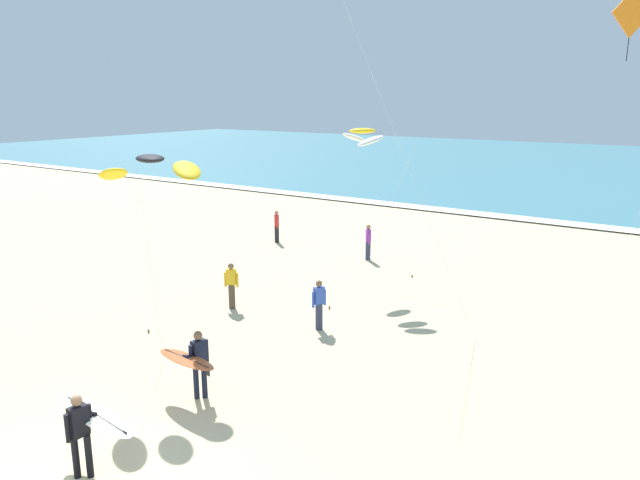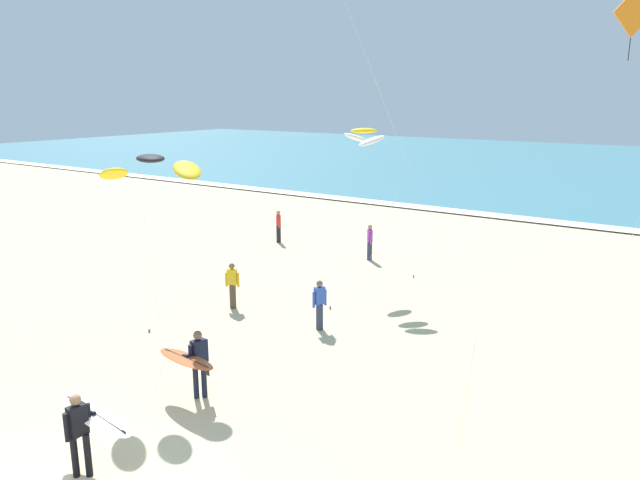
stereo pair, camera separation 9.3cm
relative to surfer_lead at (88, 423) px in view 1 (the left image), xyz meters
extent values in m
cube|color=teal|center=(0.37, 58.57, -1.01)|extent=(160.00, 60.00, 0.08)
cube|color=white|center=(0.37, 28.87, -0.96)|extent=(160.00, 1.51, 0.01)
cylinder|color=black|center=(-0.10, -0.25, -0.61)|extent=(0.13, 0.13, 0.88)
cylinder|color=black|center=(0.09, -0.10, -0.61)|extent=(0.13, 0.13, 0.88)
cube|color=black|center=(-0.01, -0.18, 0.13)|extent=(0.22, 0.35, 0.60)
cube|color=red|center=(-0.11, -0.17, 0.17)|extent=(0.02, 0.20, 0.32)
sphere|color=brown|center=(-0.01, -0.18, 0.55)|extent=(0.21, 0.21, 0.21)
cylinder|color=black|center=(-0.02, -0.41, 0.09)|extent=(0.09, 0.09, 0.56)
cylinder|color=black|center=(0.00, 0.05, 0.24)|extent=(0.09, 0.09, 0.26)
cylinder|color=black|center=(-0.05, 0.14, 0.11)|extent=(0.26, 0.09, 0.14)
ellipsoid|color=white|center=(0.01, 0.18, 0.07)|extent=(2.17, 0.70, 0.22)
cube|color=#333333|center=(0.01, 0.18, 0.11)|extent=(1.88, 0.12, 0.14)
cube|color=#262628|center=(0.91, 0.13, 0.00)|extent=(0.12, 0.02, 0.14)
cylinder|color=black|center=(-0.41, 3.21, -0.61)|extent=(0.13, 0.13, 0.88)
cylinder|color=black|center=(-0.28, 3.35, -0.61)|extent=(0.13, 0.13, 0.88)
cube|color=black|center=(-0.35, 3.28, 0.13)|extent=(0.25, 0.37, 0.60)
cube|color=white|center=(-0.45, 3.29, 0.17)|extent=(0.04, 0.20, 0.32)
sphere|color=brown|center=(-0.35, 3.28, 0.55)|extent=(0.21, 0.21, 0.21)
cylinder|color=black|center=(-0.38, 3.05, 0.24)|extent=(0.09, 0.09, 0.26)
cylinder|color=black|center=(-0.46, 2.97, 0.11)|extent=(0.26, 0.12, 0.14)
cylinder|color=black|center=(-0.31, 3.50, 0.09)|extent=(0.09, 0.09, 0.56)
ellipsoid|color=orange|center=(-0.40, 2.92, 0.07)|extent=(2.03, 0.84, 0.16)
cube|color=#333333|center=(-0.40, 2.92, 0.11)|extent=(1.71, 0.29, 0.08)
cube|color=#262628|center=(0.41, 2.79, 0.00)|extent=(0.12, 0.03, 0.14)
cube|color=orange|center=(6.68, 13.77, 8.27)|extent=(0.91, 1.02, 1.34)
cylinder|color=black|center=(6.68, 13.77, 7.29)|extent=(0.02, 0.02, 0.63)
ellipsoid|color=yellow|center=(-3.12, 3.39, 4.13)|extent=(1.33, 1.17, 0.54)
ellipsoid|color=black|center=(-2.65, 4.18, 4.47)|extent=(1.33, 1.17, 0.20)
ellipsoid|color=yellow|center=(-2.19, 4.96, 4.13)|extent=(1.33, 1.17, 0.54)
cylinder|color=silver|center=(-3.61, 4.75, 1.54)|extent=(1.93, 1.15, 4.98)
cylinder|color=brown|center=(-4.57, 5.32, -1.00)|extent=(0.06, 0.06, 0.10)
ellipsoid|color=white|center=(-2.34, 13.81, 4.44)|extent=(1.04, 1.11, 0.51)
ellipsoid|color=yellow|center=(-1.71, 13.29, 4.75)|extent=(1.03, 1.10, 0.20)
ellipsoid|color=white|center=(-1.08, 12.77, 4.44)|extent=(1.04, 1.11, 0.51)
cylinder|color=silver|center=(-1.00, 14.14, 1.70)|extent=(1.42, 1.72, 5.30)
cylinder|color=brown|center=(-0.30, 14.99, -1.00)|extent=(0.06, 0.06, 0.10)
cylinder|color=silver|center=(1.40, 10.23, 4.37)|extent=(4.99, 0.21, 10.64)
cylinder|color=brown|center=(-1.09, 10.13, -1.00)|extent=(0.06, 0.06, 0.10)
cylinder|color=#4C3D2D|center=(-3.90, 8.37, -0.63)|extent=(0.22, 0.22, 0.84)
cube|color=gold|center=(-3.90, 8.37, 0.06)|extent=(0.37, 0.30, 0.54)
sphere|color=brown|center=(-3.90, 8.37, 0.44)|extent=(0.20, 0.20, 0.20)
cylinder|color=gold|center=(-4.09, 8.28, -0.04)|extent=(0.08, 0.08, 0.50)
cylinder|color=gold|center=(-3.71, 8.46, -0.04)|extent=(0.08, 0.08, 0.50)
cylinder|color=#2D334C|center=(-3.05, 16.30, -0.63)|extent=(0.22, 0.22, 0.84)
cube|color=purple|center=(-3.05, 16.30, 0.06)|extent=(0.34, 0.36, 0.54)
sphere|color=#A87A59|center=(-3.05, 16.30, 0.44)|extent=(0.20, 0.20, 0.20)
cylinder|color=purple|center=(-3.18, 16.46, -0.04)|extent=(0.08, 0.08, 0.50)
cylinder|color=purple|center=(-2.91, 16.14, -0.04)|extent=(0.08, 0.08, 0.50)
cylinder|color=#2D334C|center=(-0.37, 8.43, -0.63)|extent=(0.22, 0.22, 0.84)
cube|color=#3351B7|center=(-0.37, 8.43, 0.06)|extent=(0.29, 0.37, 0.54)
sphere|color=brown|center=(-0.37, 8.43, 0.44)|extent=(0.20, 0.20, 0.20)
cylinder|color=#3351B7|center=(-0.29, 8.62, -0.04)|extent=(0.08, 0.08, 0.50)
cylinder|color=#3351B7|center=(-0.46, 8.23, -0.04)|extent=(0.08, 0.08, 0.50)
cylinder|color=black|center=(-8.36, 16.64, -0.63)|extent=(0.22, 0.22, 0.84)
cube|color=red|center=(-8.36, 16.64, 0.06)|extent=(0.36, 0.35, 0.54)
sphere|color=#A87A59|center=(-8.36, 16.64, 0.44)|extent=(0.20, 0.20, 0.20)
cylinder|color=red|center=(-8.51, 16.78, -0.04)|extent=(0.08, 0.08, 0.50)
cylinder|color=red|center=(-8.20, 16.50, -0.04)|extent=(0.08, 0.08, 0.50)
camera|label=1|loc=(9.27, -6.02, 6.03)|focal=33.61mm
camera|label=2|loc=(9.35, -5.97, 6.03)|focal=33.61mm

